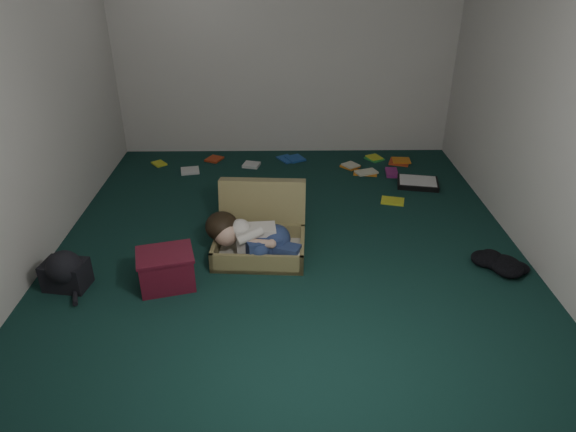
{
  "coord_description": "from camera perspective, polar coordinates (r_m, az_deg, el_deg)",
  "views": [
    {
      "loc": [
        -0.06,
        -3.87,
        2.36
      ],
      "look_at": [
        0.0,
        -0.15,
        0.35
      ],
      "focal_mm": 32.0,
      "sensor_mm": 36.0,
      "label": 1
    }
  ],
  "objects": [
    {
      "name": "person",
      "position": [
        4.22,
        -4.0,
        -2.36
      ],
      "size": [
        0.81,
        0.43,
        0.34
      ],
      "rotation": [
        0.0,
        0.0,
        -0.06
      ],
      "color": "beige",
      "rests_on": "suitcase"
    },
    {
      "name": "wall_back",
      "position": [
        6.21,
        -0.35,
        18.53
      ],
      "size": [
        4.5,
        0.0,
        4.5
      ],
      "primitive_type": "plane",
      "rotation": [
        1.57,
        0.0,
        0.0
      ],
      "color": "silver",
      "rests_on": "ground"
    },
    {
      "name": "maroon_bin",
      "position": [
        4.04,
        -13.36,
        -5.76
      ],
      "size": [
        0.49,
        0.43,
        0.29
      ],
      "rotation": [
        0.0,
        0.0,
        0.26
      ],
      "color": "#5C1222",
      "rests_on": "floor"
    },
    {
      "name": "wall_front",
      "position": [
        1.94,
        0.92,
        -4.72
      ],
      "size": [
        4.5,
        0.0,
        4.5
      ],
      "primitive_type": "plane",
      "rotation": [
        -1.57,
        0.0,
        0.0
      ],
      "color": "silver",
      "rests_on": "ground"
    },
    {
      "name": "wall_right",
      "position": [
        4.51,
        26.9,
        11.79
      ],
      "size": [
        0.0,
        4.5,
        4.5
      ],
      "primitive_type": "plane",
      "rotation": [
        1.57,
        0.0,
        -1.57
      ],
      "color": "silver",
      "rests_on": "ground"
    },
    {
      "name": "clothing_pile",
      "position": [
        4.53,
        22.15,
        -4.45
      ],
      "size": [
        0.4,
        0.33,
        0.12
      ],
      "primitive_type": null,
      "rotation": [
        0.0,
        0.0,
        -0.04
      ],
      "color": "black",
      "rests_on": "floor"
    },
    {
      "name": "backpack",
      "position": [
        4.27,
        -23.46,
        -5.9
      ],
      "size": [
        0.44,
        0.38,
        0.24
      ],
      "primitive_type": null,
      "rotation": [
        0.0,
        0.0,
        -0.16
      ],
      "color": "black",
      "rests_on": "floor"
    },
    {
      "name": "suitcase",
      "position": [
        4.4,
        -3.04,
        -1.62
      ],
      "size": [
        0.8,
        0.78,
        0.55
      ],
      "rotation": [
        0.0,
        0.0,
        -0.06
      ],
      "color": "olive",
      "rests_on": "floor"
    },
    {
      "name": "paper_tray",
      "position": [
        5.77,
        14.21,
        3.6
      ],
      "size": [
        0.48,
        0.4,
        0.06
      ],
      "rotation": [
        0.0,
        0.0,
        -0.19
      ],
      "color": "black",
      "rests_on": "floor"
    },
    {
      "name": "floor",
      "position": [
        4.53,
        -0.03,
        -3.0
      ],
      "size": [
        4.5,
        4.5,
        0.0
      ],
      "primitive_type": "plane",
      "color": "#11312B",
      "rests_on": "ground"
    },
    {
      "name": "wall_left",
      "position": [
        4.46,
        -27.27,
        11.55
      ],
      "size": [
        0.0,
        4.5,
        4.5
      ],
      "primitive_type": "plane",
      "rotation": [
        1.57,
        0.0,
        1.57
      ],
      "color": "silver",
      "rests_on": "ground"
    },
    {
      "name": "book_scatter",
      "position": [
        6.02,
        2.74,
        5.33
      ],
      "size": [
        3.11,
        1.42,
        0.02
      ],
      "color": "yellow",
      "rests_on": "floor"
    }
  ]
}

